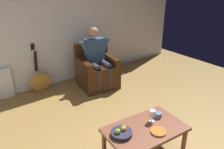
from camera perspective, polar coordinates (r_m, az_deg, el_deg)
wall_back at (r=4.71m, az=-14.51°, el=13.27°), size 6.55×0.06×2.67m
armchair at (r=4.65m, az=-3.95°, el=0.81°), size 0.82×0.81×0.90m
person_seated at (r=4.51m, az=-3.93°, el=4.68°), size 0.66×0.63×1.24m
coffee_table at (r=2.93m, az=8.57°, el=-14.37°), size 1.06×0.70×0.40m
guitar at (r=4.68m, az=-18.10°, el=-1.54°), size 0.40×0.31×0.97m
wine_glass_near at (r=2.95m, az=10.40°, el=-9.96°), size 0.08×0.08×0.17m
fruit_bowl at (r=2.74m, az=2.43°, el=-14.82°), size 0.26×0.26×0.11m
decorative_dish at (r=2.84m, az=11.91°, el=-14.25°), size 0.19×0.19×0.02m
candle_jar at (r=3.10m, az=11.83°, el=-10.20°), size 0.10×0.10×0.07m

